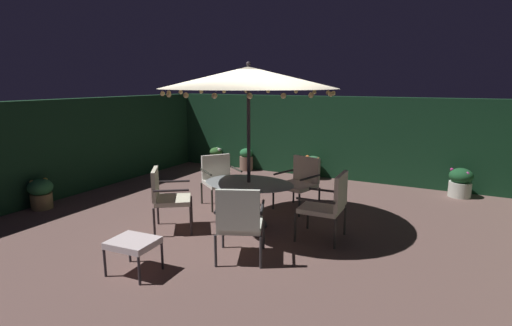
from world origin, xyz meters
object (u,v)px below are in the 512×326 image
Objects in this scene: patio_chair_south at (240,220)px; potted_plant_left_far at (460,182)px; potted_plant_front_corner at (246,159)px; potted_plant_back_center at (313,166)px; patio_chair_east at (219,177)px; patio_chair_north at (329,202)px; potted_plant_right_near at (216,157)px; patio_chair_northeast at (300,180)px; potted_plant_right_far at (41,193)px; patio_chair_southeast at (166,194)px; patio_umbrella at (248,78)px; patio_dining_table at (249,192)px; ottoman_footrest at (133,244)px.

potted_plant_left_far is at bearing 61.67° from patio_chair_south.
potted_plant_back_center is (1.89, -0.09, 0.01)m from potted_plant_front_corner.
patio_chair_north is at bearing -17.19° from patio_chair_east.
patio_chair_north is at bearing -39.75° from potted_plant_right_near.
patio_chair_north reaches higher than potted_plant_left_far.
potted_plant_left_far is (2.64, 2.21, -0.23)m from patio_chair_northeast.
patio_chair_northeast reaches higher than potted_plant_right_far.
patio_chair_southeast is 1.76× the size of potted_plant_right_far.
potted_plant_right_near is (0.85, 4.61, -0.02)m from potted_plant_right_far.
potted_plant_left_far is 6.03m from potted_plant_right_near.
patio_umbrella is at bearing -60.58° from potted_plant_front_corner.
patio_dining_table reaches higher than potted_plant_front_corner.
patio_chair_south is at bearing -62.08° from potted_plant_front_corner.
potted_plant_front_corner is at bearing 117.92° from patio_chair_south.
potted_plant_right_far reaches higher than ottoman_footrest.
potted_plant_front_corner reaches higher than ottoman_footrest.
potted_plant_back_center is 2.84m from potted_plant_right_near.
patio_umbrella reaches higher than ottoman_footrest.
patio_umbrella is at bearing -107.86° from patio_chair_northeast.
patio_chair_southeast is at bearing -161.50° from patio_chair_north.
patio_umbrella reaches higher than patio_dining_table.
patio_chair_east is at bearing 89.87° from patio_chair_southeast.
patio_chair_north is at bearing 49.90° from ottoman_footrest.
patio_chair_south reaches higher than potted_plant_back_center.
patio_umbrella reaches higher than potted_plant_right_near.
patio_chair_north is 3.82m from potted_plant_back_center.
potted_plant_right_far is (-2.78, -0.23, -0.28)m from patio_chair_southeast.
patio_chair_northeast is at bearing 27.75° from potted_plant_right_far.
patio_chair_southeast reaches higher than potted_plant_front_corner.
potted_plant_right_near is at bearing 145.04° from patio_chair_northeast.
potted_plant_back_center is (-0.55, 2.30, -0.24)m from patio_chair_northeast.
ottoman_footrest is 3.54m from potted_plant_right_far.
ottoman_footrest is at bearing -104.70° from patio_chair_northeast.
patio_dining_table is 1.60× the size of patio_chair_east.
patio_chair_east is 4.90m from potted_plant_left_far.
patio_chair_north is at bearing 1.51° from patio_dining_table.
patio_umbrella is at bearing 35.66° from patio_chair_southeast.
patio_chair_east is 1.67× the size of potted_plant_back_center.
patio_dining_table is 2.56× the size of potted_plant_front_corner.
patio_chair_northeast is 4.15m from potted_plant_right_near.
potted_plant_back_center is (-0.67, 4.76, -0.27)m from patio_chair_south.
patio_chair_north is (1.32, 0.03, 0.00)m from patio_dining_table.
potted_plant_back_center is at bearing 50.87° from potted_plant_right_far.
potted_plant_front_corner is at bearing 133.08° from patio_chair_north.
patio_chair_northeast is 3.43m from potted_plant_front_corner.
potted_plant_right_near is (-3.40, 2.37, -0.26)m from patio_chair_northeast.
potted_plant_front_corner reaches higher than potted_plant_back_center.
patio_chair_southeast is 5.89m from potted_plant_left_far.
patio_umbrella is 4.71× the size of potted_plant_front_corner.
potted_plant_right_near is at bearing 126.03° from patio_chair_south.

